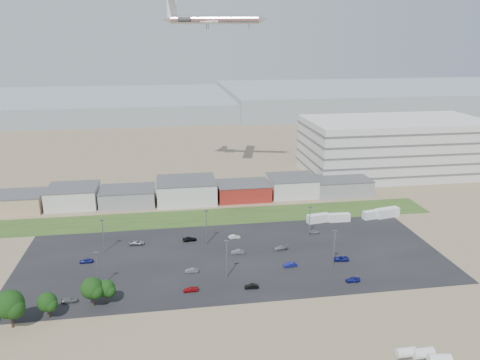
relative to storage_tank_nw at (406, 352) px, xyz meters
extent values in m
plane|color=#7E6650|center=(-32.05, 28.96, -1.17)|extent=(700.00, 700.00, 0.00)
cube|color=black|center=(-27.05, 48.96, -1.17)|extent=(120.00, 50.00, 0.01)
cube|color=#2B4A1C|center=(-32.05, 80.96, -1.16)|extent=(160.00, 16.00, 0.02)
cube|color=silver|center=(57.95, 123.96, 11.33)|extent=(80.00, 40.00, 25.00)
imported|color=navy|center=(2.45, 41.84, -0.56)|extent=(4.55, 2.46, 1.21)
imported|color=navy|center=(-12.63, 40.48, -0.55)|extent=(3.89, 1.72, 1.24)
imported|color=navy|center=(1.20, 29.99, -0.53)|extent=(3.77, 1.55, 1.28)
imported|color=maroon|center=(-40.30, 31.69, -0.63)|extent=(3.75, 1.56, 1.08)
imported|color=#595B5E|center=(-39.42, 41.43, -0.59)|extent=(3.55, 1.39, 1.15)
imported|color=navy|center=(-68.23, 51.65, -0.55)|extent=(3.63, 1.47, 1.23)
imported|color=black|center=(-38.90, 61.84, -0.54)|extent=(4.53, 2.27, 1.26)
imported|color=#595B5E|center=(-25.52, 50.64, -0.53)|extent=(3.88, 1.37, 1.28)
imported|color=#A5A5AA|center=(1.01, 61.33, -0.62)|extent=(3.31, 1.52, 1.10)
imported|color=#A5A5AA|center=(-54.90, 61.56, -0.54)|extent=(4.59, 2.26, 1.25)
imported|color=#595B5E|center=(-69.03, 31.16, -0.59)|extent=(4.03, 1.71, 1.16)
imported|color=silver|center=(-24.97, 61.54, -0.58)|extent=(3.66, 1.45, 1.19)
imported|color=#A5A5AA|center=(-12.72, 51.27, -0.54)|extent=(4.52, 2.31, 1.25)
imported|color=black|center=(-25.15, 30.74, -0.59)|extent=(3.61, 1.42, 1.17)
camera|label=1|loc=(-44.18, -71.62, 59.00)|focal=35.00mm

